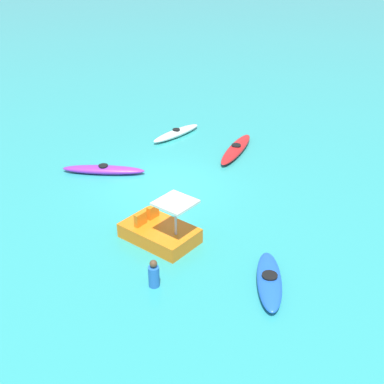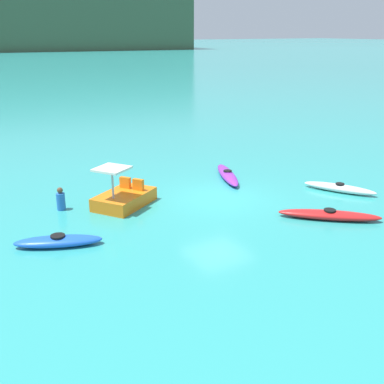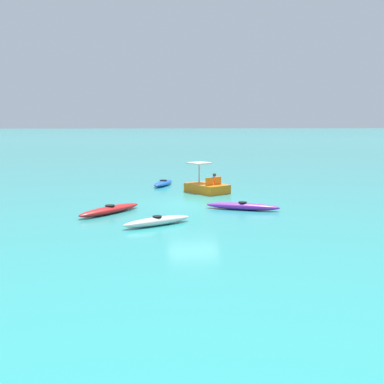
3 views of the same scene
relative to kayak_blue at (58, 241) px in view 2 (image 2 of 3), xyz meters
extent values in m
plane|color=teal|center=(6.78, 1.27, -0.16)|extent=(600.00, 600.00, 0.00)
cube|color=#42563D|center=(31.87, 167.39, 11.13)|extent=(118.38, 61.14, 22.59)
ellipsoid|color=blue|center=(0.00, 0.00, 0.00)|extent=(2.78, 1.68, 0.32)
cylinder|color=black|center=(0.00, 0.00, 0.18)|extent=(0.59, 0.59, 0.05)
ellipsoid|color=red|center=(8.97, -2.63, 0.00)|extent=(3.17, 2.83, 0.32)
cylinder|color=black|center=(8.97, -2.63, 0.18)|extent=(0.60, 0.60, 0.05)
ellipsoid|color=white|center=(11.60, -0.61, 0.00)|extent=(1.97, 2.87, 0.32)
cylinder|color=black|center=(11.60, -0.61, 0.18)|extent=(0.49, 0.49, 0.05)
ellipsoid|color=purple|center=(8.67, 3.36, 0.00)|extent=(1.84, 3.39, 0.32)
cylinder|color=black|center=(8.67, 3.36, 0.18)|extent=(0.50, 0.50, 0.05)
cube|color=orange|center=(3.22, 2.39, 0.09)|extent=(2.83, 2.58, 0.50)
cube|color=orange|center=(3.84, 2.45, 0.56)|extent=(0.38, 0.46, 0.44)
cube|color=orange|center=(3.51, 2.95, 0.56)|extent=(0.38, 0.46, 0.44)
cylinder|color=#B2B2B7|center=(2.64, 2.01, 0.89)|extent=(0.08, 0.08, 1.10)
cube|color=silver|center=(2.64, 2.01, 1.48)|extent=(1.52, 1.52, 0.08)
cylinder|color=blue|center=(0.98, 3.14, 0.16)|extent=(0.44, 0.44, 0.65)
sphere|color=brown|center=(0.98, 3.14, 0.61)|extent=(0.22, 0.22, 0.22)
camera|label=1|loc=(-10.28, 5.61, 9.12)|focal=47.42mm
camera|label=2|loc=(-3.29, -13.92, 6.24)|focal=44.94mm
camera|label=3|loc=(29.61, -0.93, 3.80)|focal=44.07mm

